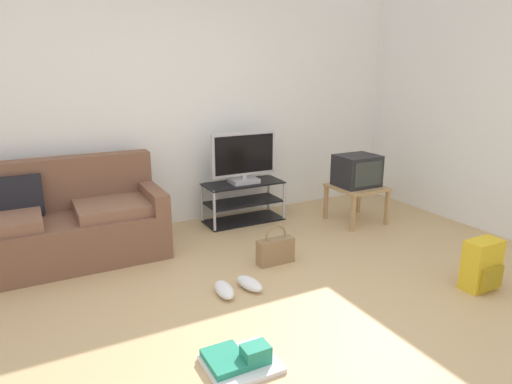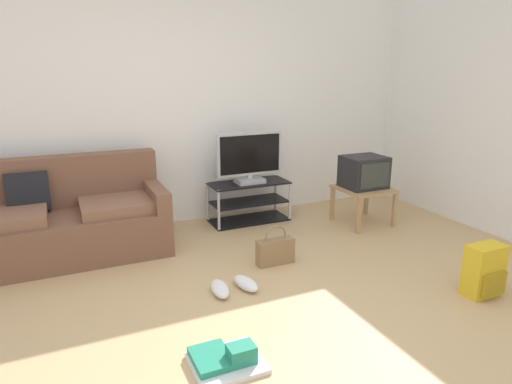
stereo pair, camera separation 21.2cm
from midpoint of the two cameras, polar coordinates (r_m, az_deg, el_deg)
ground_plane at (r=3.13m, az=2.40°, el=-17.57°), size 9.00×9.80×0.02m
wall_back at (r=4.94m, az=-10.58°, el=11.28°), size 9.00×0.10×2.70m
wall_right at (r=5.31m, az=29.22°, el=9.88°), size 0.10×3.60×2.70m
couch at (r=4.45m, az=-22.05°, el=-3.45°), size 1.80×0.82×0.90m
tv_stand at (r=5.08m, az=0.29°, el=-1.25°), size 0.89×0.39×0.46m
flat_tv at (r=4.93m, az=0.41°, el=4.35°), size 0.76×0.22×0.57m
side_table at (r=5.13m, az=14.74°, el=-0.10°), size 0.54×0.54×0.42m
crt_tv at (r=5.08m, az=14.81°, el=2.49°), size 0.45×0.38×0.35m
backpack at (r=3.93m, az=28.55°, el=-8.86°), size 0.30×0.24×0.41m
handbag at (r=4.02m, az=4.02°, el=-7.46°), size 0.34×0.11×0.37m
sneakers_pair at (r=3.58m, az=-1.22°, el=-11.96°), size 0.38×0.30×0.09m
floor_tray at (r=2.81m, az=-1.54°, el=-20.66°), size 0.42×0.36×0.14m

